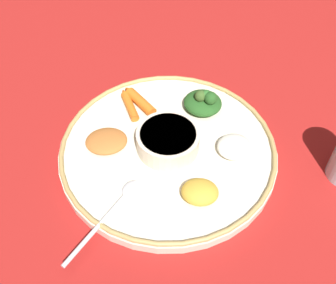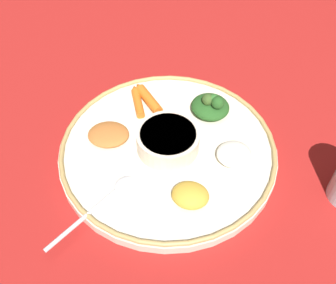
{
  "view_description": "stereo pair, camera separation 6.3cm",
  "coord_description": "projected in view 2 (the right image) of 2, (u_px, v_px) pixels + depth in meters",
  "views": [
    {
      "loc": [
        -0.39,
        -0.2,
        0.54
      ],
      "look_at": [
        0.0,
        0.0,
        0.03
      ],
      "focal_mm": 42.61,
      "sensor_mm": 36.0,
      "label": 1
    },
    {
      "loc": [
        -0.36,
        -0.25,
        0.54
      ],
      "look_at": [
        0.0,
        0.0,
        0.03
      ],
      "focal_mm": 42.61,
      "sensor_mm": 36.0,
      "label": 2
    }
  ],
  "objects": [
    {
      "name": "ground_plane",
      "position": [
        168.0,
        154.0,
        0.7
      ],
      "size": [
        2.4,
        2.4,
        0.0
      ],
      "primitive_type": "plane",
      "color": "maroon"
    },
    {
      "name": "mound_lentil_yellow",
      "position": [
        190.0,
        195.0,
        0.61
      ],
      "size": [
        0.07,
        0.07,
        0.03
      ],
      "primitive_type": "ellipsoid",
      "rotation": [
        0.0,
        0.0,
        5.12
      ],
      "color": "gold",
      "rests_on": "platter"
    },
    {
      "name": "platter",
      "position": [
        168.0,
        151.0,
        0.69
      ],
      "size": [
        0.37,
        0.37,
        0.02
      ],
      "primitive_type": "cylinder",
      "color": "beige",
      "rests_on": "ground_plane"
    },
    {
      "name": "mound_rice_white",
      "position": [
        234.0,
        154.0,
        0.66
      ],
      "size": [
        0.08,
        0.08,
        0.02
      ],
      "primitive_type": "ellipsoid",
      "rotation": [
        0.0,
        0.0,
        1.03
      ],
      "color": "silver",
      "rests_on": "platter"
    },
    {
      "name": "carrot_outer",
      "position": [
        137.0,
        101.0,
        0.75
      ],
      "size": [
        0.07,
        0.07,
        0.02
      ],
      "color": "orange",
      "rests_on": "platter"
    },
    {
      "name": "center_bowl",
      "position": [
        168.0,
        140.0,
        0.67
      ],
      "size": [
        0.11,
        0.11,
        0.04
      ],
      "color": "beige",
      "rests_on": "platter"
    },
    {
      "name": "platter_rim",
      "position": [
        168.0,
        147.0,
        0.68
      ],
      "size": [
        0.37,
        0.37,
        0.01
      ],
      "primitive_type": "torus",
      "color": "tan",
      "rests_on": "platter"
    },
    {
      "name": "carrot_near_spoon",
      "position": [
        148.0,
        98.0,
        0.75
      ],
      "size": [
        0.05,
        0.09,
        0.02
      ],
      "color": "orange",
      "rests_on": "platter"
    },
    {
      "name": "spoon",
      "position": [
        105.0,
        200.0,
        0.61
      ],
      "size": [
        0.17,
        0.04,
        0.01
      ],
      "color": "silver",
      "rests_on": "platter"
    },
    {
      "name": "mound_chickpea",
      "position": [
        109.0,
        134.0,
        0.69
      ],
      "size": [
        0.09,
        0.09,
        0.02
      ],
      "primitive_type": "ellipsoid",
      "rotation": [
        0.0,
        0.0,
        2.14
      ],
      "color": "#B2662D",
      "rests_on": "platter"
    },
    {
      "name": "greens_pile",
      "position": [
        211.0,
        105.0,
        0.73
      ],
      "size": [
        0.07,
        0.08,
        0.05
      ],
      "color": "#23511E",
      "rests_on": "platter"
    }
  ]
}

